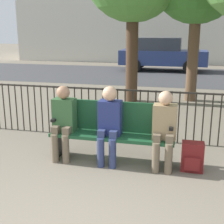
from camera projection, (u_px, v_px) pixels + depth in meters
park_bench at (113, 130)px, 4.82m from camera, size 1.90×0.45×0.92m
seated_person_0 at (63, 119)px, 4.83m from camera, size 0.34×0.39×1.17m
seated_person_1 at (109, 121)px, 4.66m from camera, size 0.34×0.39×1.19m
seated_person_2 at (164, 126)px, 4.48m from camera, size 0.34×0.39×1.16m
backpack at (192, 157)px, 4.50m from camera, size 0.32×0.24×0.43m
fence_railing at (125, 110)px, 5.76m from camera, size 9.01×0.03×0.95m
street_surface at (163, 75)px, 13.98m from camera, size 24.00×6.00×0.01m
parked_car_0 at (162, 54)px, 15.40m from camera, size 4.20×1.94×1.62m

